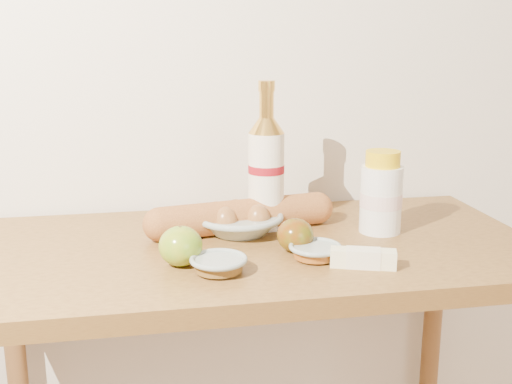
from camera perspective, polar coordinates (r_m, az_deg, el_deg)
back_wall at (r=1.61m, az=-2.41°, el=12.86°), size 3.50×0.02×2.60m
table at (r=1.40m, az=-0.23°, el=-9.40°), size 1.20×0.60×0.90m
bourbon_bottle at (r=1.43m, az=0.92°, el=2.00°), size 0.09×0.09×0.33m
cream_bottle at (r=1.44m, az=11.07°, el=-0.25°), size 0.12×0.12×0.18m
egg_bowl at (r=1.42m, az=-1.50°, el=-2.56°), size 0.21×0.21×0.07m
baguette at (r=1.42m, az=-1.27°, el=-2.13°), size 0.45×0.15×0.07m
apple_yellowgreen at (r=1.23m, az=-6.71°, el=-4.79°), size 0.10×0.10×0.08m
apple_redgreen_right at (r=1.30m, az=3.51°, el=-3.85°), size 0.10×0.10×0.07m
sugar_bowl at (r=1.20m, az=-3.34°, el=-6.43°), size 0.12×0.12×0.03m
syrup_bowl at (r=1.27m, az=5.29°, el=-5.27°), size 0.14×0.14×0.03m
butter_stick at (r=1.24m, az=9.50°, el=-5.83°), size 0.13×0.07×0.04m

